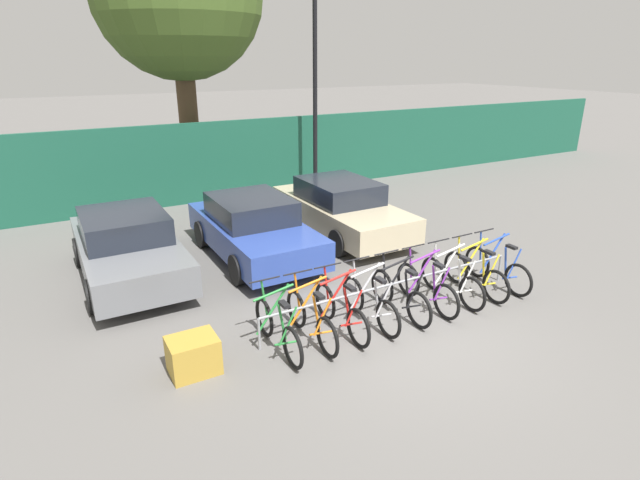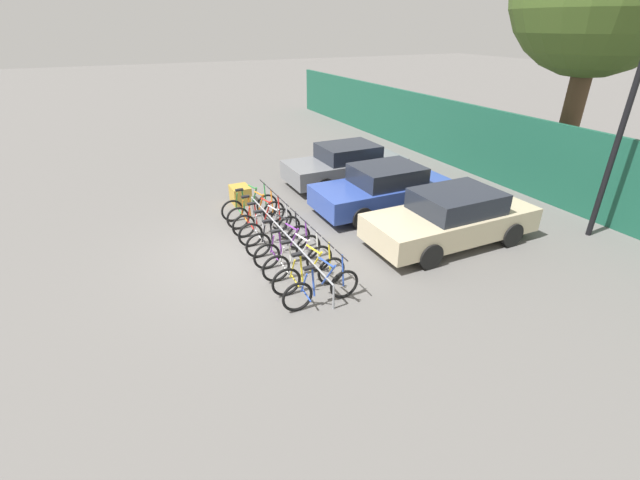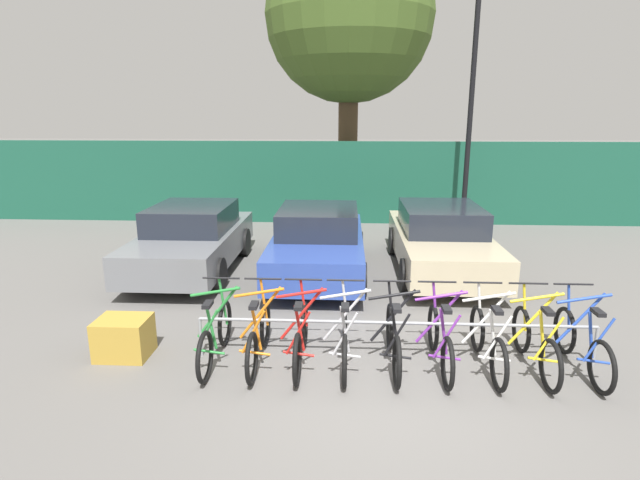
% 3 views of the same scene
% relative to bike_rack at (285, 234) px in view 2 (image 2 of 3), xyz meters
% --- Properties ---
extents(ground_plane, '(120.00, 120.00, 0.00)m').
position_rel_bike_rack_xyz_m(ground_plane, '(-0.26, -0.68, -0.50)').
color(ground_plane, '#605E5B').
extents(hoarding_wall, '(36.00, 0.16, 2.47)m').
position_rel_bike_rack_xyz_m(hoarding_wall, '(-0.26, 8.82, 0.73)').
color(hoarding_wall, '#19513D').
rests_on(hoarding_wall, ground).
extents(bike_rack, '(5.35, 0.04, 0.57)m').
position_rel_bike_rack_xyz_m(bike_rack, '(0.00, 0.00, 0.00)').
color(bike_rack, gray).
rests_on(bike_rack, ground).
extents(bicycle_green, '(0.68, 1.71, 1.05)m').
position_rel_bike_rack_xyz_m(bicycle_green, '(-2.40, -0.15, -0.13)').
color(bicycle_green, black).
rests_on(bicycle_green, ground).
extents(bicycle_orange, '(0.68, 1.71, 1.05)m').
position_rel_bike_rack_xyz_m(bicycle_orange, '(-1.81, -0.15, -0.13)').
color(bicycle_orange, black).
rests_on(bicycle_orange, ground).
extents(bicycle_red, '(0.68, 1.71, 1.05)m').
position_rel_bike_rack_xyz_m(bicycle_red, '(-1.25, -0.15, -0.13)').
color(bicycle_red, black).
rests_on(bicycle_red, ground).
extents(bicycle_silver, '(0.68, 1.71, 1.05)m').
position_rel_bike_rack_xyz_m(bicycle_silver, '(-0.67, -0.15, -0.13)').
color(bicycle_silver, black).
rests_on(bicycle_silver, ground).
extents(bicycle_black, '(0.68, 1.71, 1.05)m').
position_rel_bike_rack_xyz_m(bicycle_black, '(-0.03, -0.15, -0.13)').
color(bicycle_black, black).
rests_on(bicycle_black, ground).
extents(bicycle_purple, '(0.68, 1.71, 1.05)m').
position_rel_bike_rack_xyz_m(bicycle_purple, '(0.58, -0.15, -0.13)').
color(bicycle_purple, black).
rests_on(bicycle_purple, ground).
extents(bicycle_white, '(0.68, 1.71, 1.05)m').
position_rel_bike_rack_xyz_m(bicycle_white, '(1.20, -0.15, -0.13)').
color(bicycle_white, black).
rests_on(bicycle_white, ground).
extents(bicycle_yellow, '(0.68, 1.71, 1.05)m').
position_rel_bike_rack_xyz_m(bicycle_yellow, '(1.81, -0.15, -0.13)').
color(bicycle_yellow, black).
rests_on(bicycle_yellow, ground).
extents(bicycle_blue, '(0.68, 1.71, 1.05)m').
position_rel_bike_rack_xyz_m(bicycle_blue, '(2.40, -0.15, -0.13)').
color(bicycle_blue, black).
rests_on(bicycle_blue, ground).
extents(car_grey, '(1.91, 4.22, 1.40)m').
position_rel_bike_rack_xyz_m(car_grey, '(-3.92, 3.85, 0.19)').
color(car_grey, slate).
rests_on(car_grey, ground).
extents(car_blue, '(1.91, 4.22, 1.40)m').
position_rel_bike_rack_xyz_m(car_blue, '(-1.24, 3.69, 0.19)').
color(car_blue, '#2D479E').
rests_on(car_blue, ground).
extents(car_beige, '(1.91, 4.48, 1.40)m').
position_rel_bike_rack_xyz_m(car_beige, '(1.33, 4.09, 0.19)').
color(car_beige, '#C1B28E').
rests_on(car_beige, ground).
extents(lamp_post, '(0.24, 0.44, 7.62)m').
position_rel_bike_rack_xyz_m(lamp_post, '(2.64, 7.83, 3.67)').
color(lamp_post, black).
rests_on(lamp_post, ground).
extents(cargo_crate, '(0.70, 0.56, 0.55)m').
position_rel_bike_rack_xyz_m(cargo_crate, '(-3.71, -0.06, -0.23)').
color(cargo_crate, '#B28C33').
rests_on(cargo_crate, ground).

